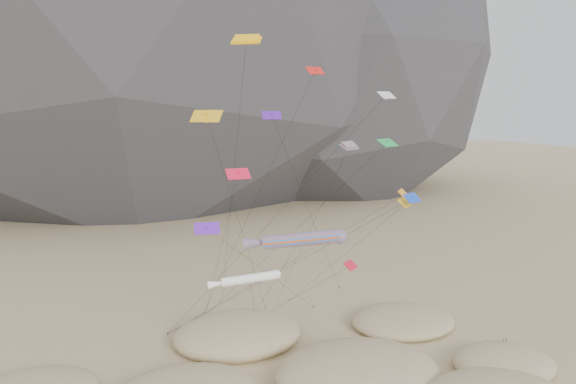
% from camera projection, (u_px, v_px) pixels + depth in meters
% --- Properties ---
extents(kite_stakes, '(23.86, 5.83, 0.30)m').
position_uv_depth(kite_stakes, '(259.00, 310.00, 65.71)').
color(kite_stakes, '#3F2D1E').
rests_on(kite_stakes, ground).
extents(rainbow_tube_kite, '(8.73, 14.83, 13.13)m').
position_uv_depth(rainbow_tube_kite, '(298.00, 240.00, 50.00)').
color(rainbow_tube_kite, '#E15917').
rests_on(rainbow_tube_kite, ground).
extents(white_tube_kite, '(8.33, 11.69, 9.50)m').
position_uv_depth(white_tube_kite, '(246.00, 279.00, 49.28)').
color(white_tube_kite, white).
rests_on(white_tube_kite, ground).
extents(orange_parafoil, '(2.89, 14.15, 30.48)m').
position_uv_depth(orange_parafoil, '(246.00, 44.00, 51.99)').
color(orange_parafoil, '#FFB80D').
rests_on(orange_parafoil, ground).
extents(multi_parafoil, '(4.23, 13.09, 20.39)m').
position_uv_depth(multi_parafoil, '(348.00, 148.00, 55.97)').
color(multi_parafoil, '#FE1A34').
rests_on(multi_parafoil, ground).
extents(delta_kites, '(24.01, 21.72, 27.56)m').
position_uv_depth(delta_kites, '(318.00, 170.00, 52.56)').
color(delta_kites, red).
rests_on(delta_kites, ground).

